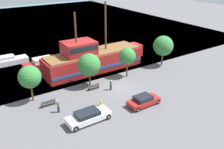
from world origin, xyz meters
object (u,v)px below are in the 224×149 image
object	(u,v)px
moored_boat_dockside	(10,61)
pedestrian_walking_near	(58,106)
parked_car_curb_front	(88,116)
fire_hydrant	(101,102)
bench_promenade_east	(94,87)
pedestrian_walking_far	(111,85)
pirate_ship	(92,59)
bench_promenade_west	(48,103)
moored_boat_outer	(46,63)
parked_car_curb_mid	(143,100)

from	to	relation	value
moored_boat_dockside	pedestrian_walking_near	bearing A→B (deg)	-86.96
parked_car_curb_front	fire_hydrant	xyz separation A→B (m)	(2.95, 2.19, -0.29)
bench_promenade_east	pedestrian_walking_far	world-z (taller)	pedestrian_walking_far
pirate_ship	bench_promenade_west	xyz separation A→B (m)	(-10.19, -6.95, -1.50)
pirate_ship	fire_hydrant	world-z (taller)	pirate_ship
moored_boat_outer	parked_car_curb_front	distance (m)	18.36
parked_car_curb_mid	parked_car_curb_front	bearing A→B (deg)	174.92
moored_boat_outer	pedestrian_walking_far	distance (m)	14.03
fire_hydrant	pedestrian_walking_near	bearing A→B (deg)	163.56
fire_hydrant	pedestrian_walking_far	world-z (taller)	pedestrian_walking_far
parked_car_curb_mid	pedestrian_walking_near	bearing A→B (deg)	155.29
parked_car_curb_mid	moored_boat_outer	bearing A→B (deg)	106.34
parked_car_curb_front	pedestrian_walking_near	bearing A→B (deg)	118.75
moored_boat_dockside	bench_promenade_east	world-z (taller)	moored_boat_dockside
parked_car_curb_front	bench_promenade_west	world-z (taller)	parked_car_curb_front
parked_car_curb_mid	bench_promenade_east	world-z (taller)	parked_car_curb_mid
pirate_ship	fire_hydrant	bearing A→B (deg)	-114.41
fire_hydrant	pedestrian_walking_near	xyz separation A→B (m)	(-4.96, 1.46, 0.37)
parked_car_curb_front	parked_car_curb_mid	distance (m)	7.39
moored_boat_dockside	bench_promenade_west	xyz separation A→B (m)	(0.51, -17.18, -0.17)
parked_car_curb_front	pedestrian_walking_far	xyz separation A→B (m)	(6.24, 4.96, 0.07)
fire_hydrant	pedestrian_walking_near	distance (m)	5.18
parked_car_curb_mid	bench_promenade_west	size ratio (longest dim) A/B	2.34
pirate_ship	pedestrian_walking_far	distance (m)	7.85
fire_hydrant	pirate_ship	bearing A→B (deg)	65.59
moored_boat_outer	bench_promenade_west	bearing A→B (deg)	-108.90
parked_car_curb_mid	fire_hydrant	bearing A→B (deg)	147.14
bench_promenade_west	parked_car_curb_mid	bearing A→B (deg)	-32.54
moored_boat_dockside	bench_promenade_west	size ratio (longest dim) A/B	3.36
parked_car_curb_mid	pedestrian_walking_far	world-z (taller)	pedestrian_walking_far
parked_car_curb_mid	pedestrian_walking_near	size ratio (longest dim) A/B	2.64
fire_hydrant	moored_boat_dockside	bearing A→B (deg)	106.15
parked_car_curb_mid	pedestrian_walking_far	size ratio (longest dim) A/B	2.68
moored_boat_dockside	moored_boat_outer	bearing A→B (deg)	-43.30
parked_car_curb_mid	bench_promenade_east	size ratio (longest dim) A/B	2.55
fire_hydrant	parked_car_curb_front	bearing A→B (deg)	-143.41
pirate_ship	pedestrian_walking_far	size ratio (longest dim) A/B	11.50
pirate_ship	moored_boat_outer	distance (m)	8.26
bench_promenade_west	pedestrian_walking_far	bearing A→B (deg)	-4.45
bench_promenade_east	pirate_ship	bearing A→B (deg)	61.69
moored_boat_outer	fire_hydrant	distance (m)	16.12
pedestrian_walking_near	bench_promenade_east	bearing A→B (deg)	23.35
fire_hydrant	bench_promenade_east	distance (m)	4.42
parked_car_curb_front	pedestrian_walking_far	bearing A→B (deg)	38.49
parked_car_curb_front	bench_promenade_east	bearing A→B (deg)	55.87
moored_boat_dockside	bench_promenade_west	distance (m)	17.19
pirate_ship	parked_car_curb_front	world-z (taller)	pirate_ship
parked_car_curb_mid	fire_hydrant	xyz separation A→B (m)	(-4.40, 2.84, -0.23)
moored_boat_dockside	parked_car_curb_mid	world-z (taller)	moored_boat_dockside
moored_boat_outer	pedestrian_walking_near	distance (m)	15.10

